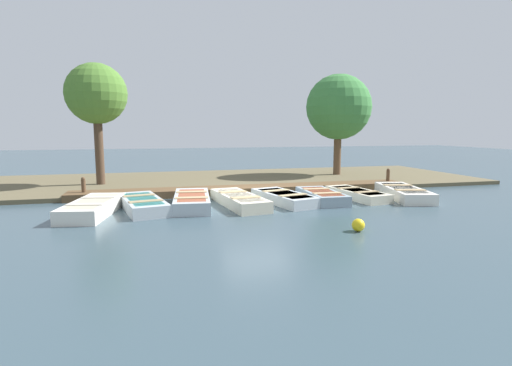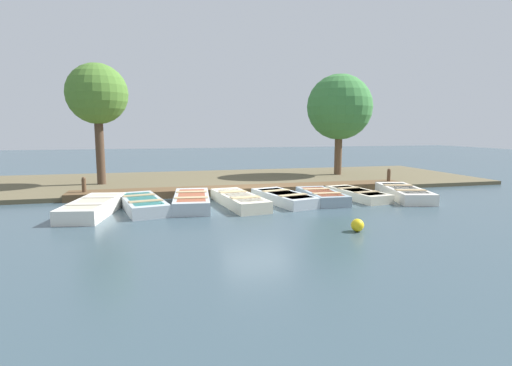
% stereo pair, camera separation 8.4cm
% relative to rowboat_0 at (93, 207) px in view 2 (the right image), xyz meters
% --- Properties ---
extents(ground_plane, '(80.00, 80.00, 0.00)m').
position_rel_rowboat_0_xyz_m(ground_plane, '(-1.30, 5.48, -0.22)').
color(ground_plane, '#384C56').
extents(shore_bank, '(8.00, 24.00, 0.16)m').
position_rel_rowboat_0_xyz_m(shore_bank, '(-6.30, 5.48, -0.13)').
color(shore_bank, brown).
rests_on(shore_bank, ground_plane).
extents(dock_walkway, '(1.17, 13.58, 0.28)m').
position_rel_rowboat_0_xyz_m(dock_walkway, '(-2.74, 5.48, -0.08)').
color(dock_walkway, brown).
rests_on(dock_walkway, ground_plane).
extents(rowboat_0, '(3.32, 1.71, 0.43)m').
position_rel_rowboat_0_xyz_m(rowboat_0, '(0.00, 0.00, 0.00)').
color(rowboat_0, silver).
rests_on(rowboat_0, ground_plane).
extents(rowboat_1, '(3.27, 1.71, 0.39)m').
position_rel_rowboat_0_xyz_m(rowboat_1, '(-0.31, 1.45, -0.02)').
color(rowboat_1, '#B2BCC1').
rests_on(rowboat_1, ground_plane).
extents(rowboat_2, '(3.23, 1.43, 0.43)m').
position_rel_rowboat_0_xyz_m(rowboat_2, '(-0.40, 3.01, -0.00)').
color(rowboat_2, '#B2BCC1').
rests_on(rowboat_2, ground_plane).
extents(rowboat_3, '(3.44, 1.48, 0.40)m').
position_rel_rowboat_0_xyz_m(rowboat_3, '(-0.26, 4.58, -0.02)').
color(rowboat_3, beige).
rests_on(rowboat_3, ground_plane).
extents(rowboat_4, '(3.10, 1.78, 0.37)m').
position_rel_rowboat_0_xyz_m(rowboat_4, '(-0.35, 6.22, -0.03)').
color(rowboat_4, '#B2BCC1').
rests_on(rowboat_4, ground_plane).
extents(rowboat_5, '(2.68, 1.17, 0.38)m').
position_rel_rowboat_0_xyz_m(rowboat_5, '(-0.33, 7.62, -0.03)').
color(rowboat_5, '#8C9EA8').
rests_on(rowboat_5, ground_plane).
extents(rowboat_6, '(2.94, 1.39, 0.34)m').
position_rel_rowboat_0_xyz_m(rowboat_6, '(-0.51, 9.13, -0.05)').
color(rowboat_6, beige).
rests_on(rowboat_6, ground_plane).
extents(rowboat_7, '(3.47, 1.90, 0.42)m').
position_rel_rowboat_0_xyz_m(rowboat_7, '(-0.18, 10.86, -0.01)').
color(rowboat_7, silver).
rests_on(rowboat_7, ground_plane).
extents(mooring_post_near, '(0.15, 0.15, 0.84)m').
position_rel_rowboat_0_xyz_m(mooring_post_near, '(-2.77, -0.68, 0.21)').
color(mooring_post_near, brown).
rests_on(mooring_post_near, ground_plane).
extents(mooring_post_far, '(0.15, 0.15, 0.84)m').
position_rel_rowboat_0_xyz_m(mooring_post_far, '(-2.77, 11.86, 0.21)').
color(mooring_post_far, brown).
rests_on(mooring_post_far, ground_plane).
extents(buoy, '(0.33, 0.33, 0.33)m').
position_rel_rowboat_0_xyz_m(buoy, '(3.86, 6.79, -0.05)').
color(buoy, yellow).
rests_on(buoy, ground_plane).
extents(park_tree_far_left, '(2.57, 2.57, 5.35)m').
position_rel_rowboat_0_xyz_m(park_tree_far_left, '(-5.76, -0.44, 3.78)').
color(park_tree_far_left, '#4C3828').
rests_on(park_tree_far_left, ground_plane).
extents(park_tree_left, '(3.39, 3.39, 5.39)m').
position_rel_rowboat_0_xyz_m(park_tree_left, '(-6.65, 11.27, 3.46)').
color(park_tree_left, brown).
rests_on(park_tree_left, ground_plane).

